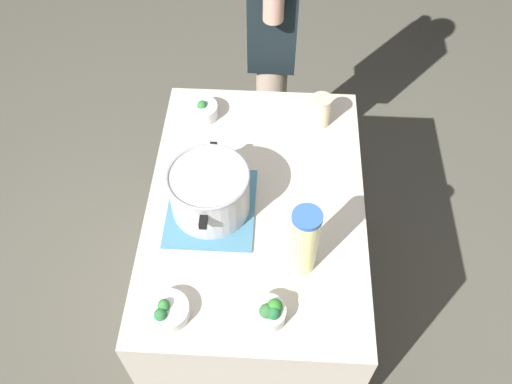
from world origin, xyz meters
TOP-DOWN VIEW (x-y plane):
  - ground_plane at (0.00, 0.00)m, footprint 8.00×8.00m
  - counter_slab at (0.00, 0.00)m, footprint 1.11×0.75m
  - dish_cloth at (-0.04, 0.15)m, footprint 0.34×0.30m
  - cooking_pot at (-0.04, 0.15)m, footprint 0.34×0.27m
  - lemonade_pitcher at (-0.24, -0.16)m, footprint 0.09×0.09m
  - mason_jar at (0.39, -0.23)m, footprint 0.08×0.08m
  - broccoli_bowl_front at (-0.43, 0.24)m, footprint 0.13×0.13m
  - broccoli_bowl_center at (-0.43, -0.06)m, footprint 0.11×0.11m
  - broccoli_bowl_back at (0.40, 0.23)m, footprint 0.12×0.12m
  - person_cook at (0.86, -0.03)m, footprint 0.50×0.21m

SIDE VIEW (x-z plane):
  - ground_plane at x=0.00m, z-range 0.00..0.00m
  - counter_slab at x=0.00m, z-range 0.00..0.85m
  - dish_cloth at x=-0.04m, z-range 0.85..0.86m
  - broccoli_bowl_front at x=-0.43m, z-range 0.84..0.91m
  - broccoli_bowl_back at x=0.40m, z-range 0.85..0.92m
  - broccoli_bowl_center at x=-0.43m, z-range 0.85..0.93m
  - person_cook at x=0.86m, z-range 0.09..1.71m
  - mason_jar at x=0.39m, z-range 0.85..0.98m
  - cooking_pot at x=-0.04m, z-range 0.87..1.04m
  - lemonade_pitcher at x=-0.24m, z-range 0.86..1.13m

